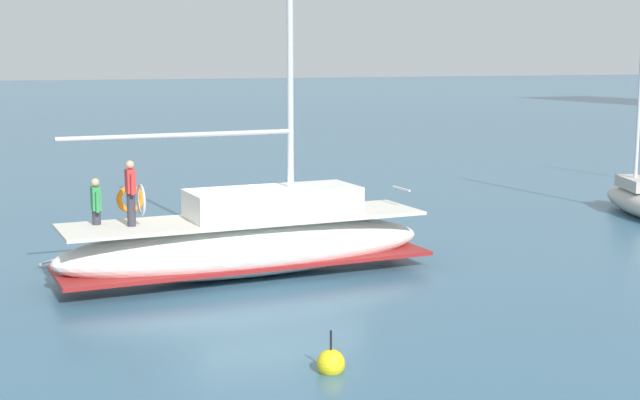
{
  "coord_description": "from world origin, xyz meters",
  "views": [
    {
      "loc": [
        22.15,
        -6.89,
        5.46
      ],
      "look_at": [
        0.86,
        2.18,
        1.8
      ],
      "focal_mm": 51.05,
      "sensor_mm": 36.0,
      "label": 1
    }
  ],
  "objects_px": {
    "moored_cutter_left": "(638,199)",
    "mooring_buoy": "(331,363)",
    "seagull": "(61,261)",
    "main_sailboat": "(250,240)"
  },
  "relations": [
    {
      "from": "mooring_buoy",
      "to": "moored_cutter_left",
      "type": "bearing_deg",
      "value": 122.69
    },
    {
      "from": "main_sailboat",
      "to": "mooring_buoy",
      "type": "relative_size",
      "value": 14.88
    },
    {
      "from": "main_sailboat",
      "to": "seagull",
      "type": "height_order",
      "value": "main_sailboat"
    },
    {
      "from": "seagull",
      "to": "main_sailboat",
      "type": "bearing_deg",
      "value": 56.53
    },
    {
      "from": "moored_cutter_left",
      "to": "seagull",
      "type": "xyz_separation_m",
      "value": [
        0.3,
        -19.61,
        -0.41
      ]
    },
    {
      "from": "seagull",
      "to": "mooring_buoy",
      "type": "height_order",
      "value": "mooring_buoy"
    },
    {
      "from": "moored_cutter_left",
      "to": "mooring_buoy",
      "type": "xyz_separation_m",
      "value": [
        10.48,
        -16.32,
        -0.41
      ]
    },
    {
      "from": "seagull",
      "to": "mooring_buoy",
      "type": "xyz_separation_m",
      "value": [
        10.18,
        3.28,
        -0.01
      ]
    },
    {
      "from": "moored_cutter_left",
      "to": "mooring_buoy",
      "type": "bearing_deg",
      "value": -57.31
    },
    {
      "from": "moored_cutter_left",
      "to": "main_sailboat",
      "type": "bearing_deg",
      "value": -78.46
    }
  ]
}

